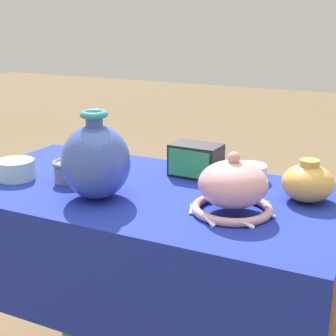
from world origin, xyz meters
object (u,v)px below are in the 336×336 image
pot_squat_celadon (16,170)px  cup_wide_slate (68,170)px  vase_dome_bell (233,189)px  pot_squat_charcoal (90,158)px  jar_round_ochre (308,182)px  pot_squat_ivory (249,173)px  vase_tall_bulbous (96,161)px  mosaic_tile_box (196,160)px

pot_squat_celadon → cup_wide_slate: cup_wide_slate is taller
vase_dome_bell → pot_squat_charcoal: size_ratio=1.47×
pot_squat_celadon → cup_wide_slate: size_ratio=1.20×
jar_round_ochre → pot_squat_celadon: bearing=-166.3°
cup_wide_slate → jar_round_ochre: 0.68m
pot_squat_ivory → vase_tall_bulbous: bearing=-134.6°
pot_squat_celadon → cup_wide_slate: 0.17m
vase_dome_bell → jar_round_ochre: bearing=48.4°
vase_dome_bell → pot_squat_celadon: size_ratio=1.95×
pot_squat_celadon → jar_round_ochre: 0.85m
mosaic_tile_box → cup_wide_slate: mosaic_tile_box is taller
mosaic_tile_box → pot_squat_charcoal: mosaic_tile_box is taller
vase_dome_bell → cup_wide_slate: vase_dome_bell is taller
pot_squat_ivory → vase_dome_bell: bearing=-81.1°
vase_dome_bell → mosaic_tile_box: (-0.20, 0.24, -0.01)m
vase_tall_bulbous → vase_dome_bell: (0.36, 0.06, -0.04)m
pot_squat_ivory → pot_squat_charcoal: bearing=-167.4°
vase_dome_bell → pot_squat_ivory: bearing=98.9°
vase_dome_bell → pot_squat_charcoal: 0.56m
pot_squat_celadon → jar_round_ochre: size_ratio=0.82×
vase_tall_bulbous → mosaic_tile_box: (0.16, 0.30, -0.05)m
pot_squat_celadon → pot_squat_ivory: bearing=25.4°
jar_round_ochre → vase_tall_bulbous: bearing=-156.1°
vase_tall_bulbous → cup_wide_slate: size_ratio=2.54×
vase_dome_bell → jar_round_ochre: size_ratio=1.60×
pot_squat_ivory → cup_wide_slate: 0.54m
pot_squat_charcoal → vase_dome_bell: bearing=-16.3°
mosaic_tile_box → pot_squat_celadon: bearing=-148.0°
cup_wide_slate → mosaic_tile_box: bearing=35.6°
cup_wide_slate → vase_tall_bulbous: bearing=-26.2°
mosaic_tile_box → jar_round_ochre: (0.35, -0.07, 0.00)m
pot_squat_charcoal → pot_squat_celadon: bearing=-125.9°
pot_squat_charcoal → jar_round_ochre: bearing=1.0°
vase_tall_bulbous → jar_round_ochre: (0.51, 0.23, -0.05)m
vase_tall_bulbous → jar_round_ochre: bearing=23.9°
cup_wide_slate → pot_squat_celadon: bearing=-163.3°
vase_tall_bulbous → pot_squat_ivory: 0.47m
mosaic_tile_box → pot_squat_celadon: 0.54m
pot_squat_charcoal → vase_tall_bulbous: bearing=-51.2°
pot_squat_ivory → jar_round_ochre: 0.22m
vase_tall_bulbous → pot_squat_ivory: vase_tall_bulbous is taller
vase_tall_bulbous → pot_squat_charcoal: vase_tall_bulbous is taller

